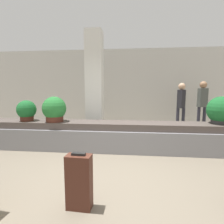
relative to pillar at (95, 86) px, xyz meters
The scene contains 10 objects.
ground_plane 3.22m from the pillar, 76.84° to the right, with size 18.00×18.00×0.00m, color #6B6051.
back_wall 2.47m from the pillar, 75.09° to the left, with size 18.00×0.06×3.20m.
carousel 1.76m from the pillar, 58.64° to the right, with size 8.07×0.78×0.68m.
pillar is the anchor object (origin of this frame).
suitcase_3 3.55m from the pillar, 82.05° to the right, with size 0.31×0.18×0.71m.
potted_plant_0 1.51m from the pillar, 125.51° to the right, with size 0.58×0.58×0.63m.
potted_plant_1 3.39m from the pillar, 17.14° to the right, with size 0.63×0.63×0.64m.
potted_plant_2 2.00m from the pillar, 145.18° to the right, with size 0.48×0.48×0.53m.
traveler_0 3.22m from the pillar, 23.39° to the left, with size 0.34×0.36×1.72m.
traveler_1 3.99m from the pillar, 20.75° to the left, with size 0.36×0.28×1.78m.
Camera 1 is at (0.43, -2.54, 1.46)m, focal length 28.00 mm.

